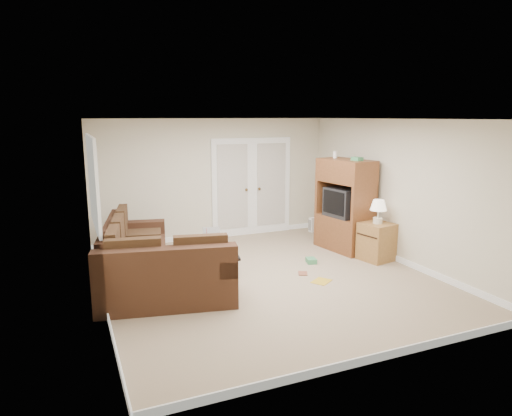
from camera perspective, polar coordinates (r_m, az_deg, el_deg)
name	(u,v)px	position (r m, az deg, el deg)	size (l,w,h in m)	color
floor	(268,279)	(7.36, 1.45, -8.81)	(5.50, 5.50, 0.00)	tan
ceiling	(268,119)	(6.91, 1.56, 11.05)	(5.00, 5.50, 0.02)	silver
wall_left	(97,215)	(6.43, -19.24, -0.83)	(0.02, 5.50, 2.50)	beige
wall_right	(398,191)	(8.36, 17.33, 1.99)	(0.02, 5.50, 2.50)	beige
wall_back	(214,179)	(9.57, -5.31, 3.59)	(5.00, 0.02, 2.50)	beige
wall_front	(382,248)	(4.73, 15.42, -4.89)	(5.00, 0.02, 2.50)	beige
baseboards	(268,276)	(7.34, 1.45, -8.44)	(5.00, 5.50, 0.10)	silver
french_doors	(252,187)	(9.85, -0.50, 2.61)	(1.80, 0.05, 2.13)	silver
window_left	(93,183)	(7.37, -19.65, 3.00)	(0.05, 1.92, 1.42)	silver
sectional_sofa	(148,264)	(7.13, -13.35, -6.88)	(2.04, 3.15, 0.88)	#422719
coffee_table	(212,255)	(7.83, -5.49, -5.81)	(0.67, 1.11, 0.71)	black
tv_armoire	(345,205)	(8.88, 11.03, 0.42)	(0.76, 1.17, 1.88)	brown
side_cabinet	(377,239)	(8.45, 14.86, -3.71)	(0.61, 0.61, 1.10)	#9E703A
space_heater	(312,225)	(10.27, 7.06, -2.09)	(0.13, 0.11, 0.32)	white
floor_magazine	(321,281)	(7.31, 8.18, -9.05)	(0.31, 0.24, 0.01)	gold
floor_greenbox	(311,261)	(8.15, 6.91, -6.54)	(0.16, 0.21, 0.08)	#41905C
floor_book	(298,273)	(7.60, 5.32, -8.13)	(0.15, 0.20, 0.02)	brown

